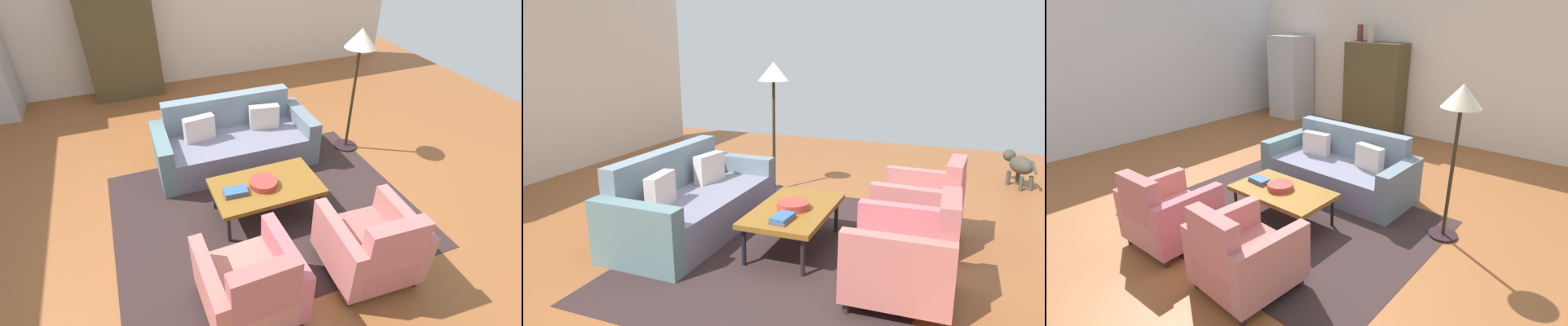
{
  "view_description": "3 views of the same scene",
  "coord_description": "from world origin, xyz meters",
  "views": [
    {
      "loc": [
        -1.29,
        -3.52,
        3.02
      ],
      "look_at": [
        -0.03,
        -0.29,
        0.59
      ],
      "focal_mm": 26.05,
      "sensor_mm": 36.0,
      "label": 1
    },
    {
      "loc": [
        -4.04,
        -1.96,
        1.95
      ],
      "look_at": [
        0.18,
        -0.29,
        0.79
      ],
      "focal_mm": 32.32,
      "sensor_mm": 36.0,
      "label": 2
    },
    {
      "loc": [
        2.9,
        -3.52,
        2.4
      ],
      "look_at": [
        0.16,
        -0.25,
        0.73
      ],
      "focal_mm": 27.13,
      "sensor_mm": 36.0,
      "label": 3
    }
  ],
  "objects": [
    {
      "name": "ground_plane",
      "position": [
        0.0,
        0.0,
        0.0
      ],
      "size": [
        10.64,
        10.64,
        0.0
      ],
      "primitive_type": "plane",
      "color": "#95552C"
    },
    {
      "name": "armchair_left",
      "position": [
        -0.63,
        -1.64,
        0.34
      ],
      "size": [
        0.82,
        0.82,
        0.88
      ],
      "rotation": [
        0.0,
        0.0,
        0.03
      ],
      "color": "#372418",
      "rests_on": "ground"
    },
    {
      "name": "fruit_bowl",
      "position": [
        -0.06,
        -0.47,
        0.45
      ],
      "size": [
        0.31,
        0.31,
        0.07
      ],
      "primitive_type": "cylinder",
      "color": "#B43931",
      "rests_on": "coffee_table"
    },
    {
      "name": "floor_lamp",
      "position": [
        1.6,
        0.43,
        1.44
      ],
      "size": [
        0.4,
        0.4,
        1.72
      ],
      "color": "black",
      "rests_on": "ground"
    },
    {
      "name": "couch",
      "position": [
        -0.03,
        0.71,
        0.29
      ],
      "size": [
        2.11,
        0.92,
        0.86
      ],
      "rotation": [
        0.0,
        0.0,
        3.13
      ],
      "color": "slate",
      "rests_on": "ground"
    },
    {
      "name": "armchair_right",
      "position": [
        0.57,
        -1.64,
        0.34
      ],
      "size": [
        0.84,
        0.84,
        0.88
      ],
      "rotation": [
        0.0,
        0.0,
        -0.06
      ],
      "color": "#30291D",
      "rests_on": "ground"
    },
    {
      "name": "coffee_table",
      "position": [
        -0.03,
        -0.47,
        0.38
      ],
      "size": [
        1.2,
        0.7,
        0.41
      ],
      "color": "black",
      "rests_on": "ground"
    },
    {
      "name": "book_stack",
      "position": [
        -0.39,
        -0.5,
        0.44
      ],
      "size": [
        0.27,
        0.16,
        0.06
      ],
      "color": "#544E69",
      "rests_on": "coffee_table"
    },
    {
      "name": "dog",
      "position": [
        3.01,
        -2.67,
        0.31
      ],
      "size": [
        0.64,
        0.43,
        0.48
      ],
      "rotation": [
        0.0,
        0.0,
        0.51
      ],
      "color": "#3F3F34",
      "rests_on": "ground"
    },
    {
      "name": "area_rug",
      "position": [
        -0.03,
        -0.42,
        0.0
      ],
      "size": [
        3.4,
        2.6,
        0.01
      ],
      "primitive_type": "cube",
      "color": "#332424",
      "rests_on": "ground"
    }
  ]
}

